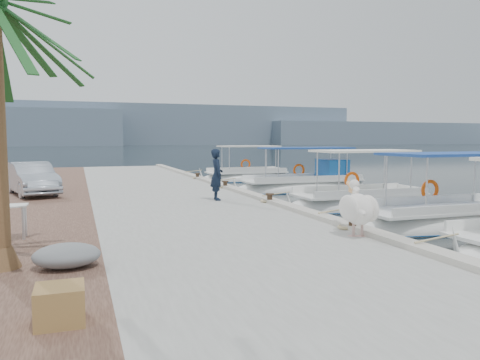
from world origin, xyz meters
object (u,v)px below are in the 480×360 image
Objects in this scene: fishing_caique_b at (447,223)px; fishing_caique_e at (246,179)px; fishing_caique_c at (359,205)px; parked_car at (32,179)px; fisherman at (217,174)px; fishing_caique_d at (304,187)px; pelican at (358,208)px.

fishing_caique_b is 16.63m from fishing_caique_e.
fishing_caique_e is (-0.01, 12.56, 0.00)m from fishing_caique_c.
fishing_caique_b is 4.08m from fishing_caique_c.
fishing_caique_c is at bearing -89.94° from fishing_caique_e.
fishing_caique_c is 12.56m from parked_car.
fisherman reaches higher than fishing_caique_b.
fisherman is at bearing -47.51° from parked_car.
fishing_caique_b is at bearing -50.90° from parked_car.
fisherman is 7.34m from parked_car.
fishing_caique_b is 3.86× the size of fisherman.
fishing_caique_d is at bearing 82.48° from fishing_caique_c.
fishing_caique_c is at bearing -91.60° from fisherman.
fishing_caique_b is 14.80m from parked_car.
parked_car is at bearing 62.57° from fisherman.
fishing_caique_e is at bearing 77.34° from pelican.
fishing_caique_d is at bearing 67.94° from pelican.
pelican is (-5.08, -12.54, 0.94)m from fishing_caique_d.
fishing_caique_b is at bearing -84.65° from fishing_caique_c.
fishing_caique_e is 19.43m from pelican.
fishing_caique_c is at bearing 56.18° from pelican.
fishing_caique_c is 1.00× the size of fishing_caique_e.
fishing_caique_d reaches higher than parked_car.
fishing_caique_d is 6.44m from fishing_caique_e.
fishing_caique_e is at bearing 90.06° from fishing_caique_c.
fishing_caique_d is 13.56m from pelican.
fishing_caique_b is 1.12× the size of fishing_caique_c.
fisherman is (-6.29, -5.63, 1.21)m from fishing_caique_d.
pelican is 7.02m from fisherman.
pelican is (-4.25, -18.93, 1.00)m from fishing_caique_e.
fishing_caique_c is (-0.38, 4.07, 0.00)m from fishing_caique_b.
fishing_caique_d is (0.81, 6.17, 0.06)m from fishing_caique_c.
fishing_caique_d reaches higher than pelican.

